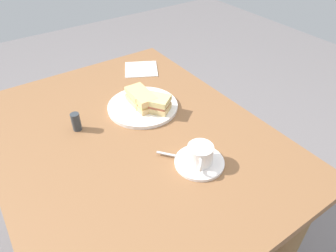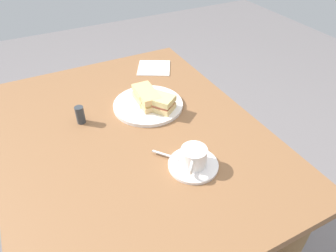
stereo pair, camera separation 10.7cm
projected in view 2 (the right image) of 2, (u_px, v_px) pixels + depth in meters
ground_plane at (142, 241)px, 1.54m from camera, size 6.00×6.00×0.00m
dining_table at (134, 155)px, 1.16m from camera, size 1.14×0.89×0.71m
sandwich_plate at (148, 105)px, 1.21m from camera, size 0.27×0.27×0.01m
sandwich_front at (147, 97)px, 1.19m from camera, size 0.14×0.07×0.06m
sandwich_back at (158, 102)px, 1.17m from camera, size 0.14×0.13×0.06m
coffee_saucer at (193, 165)px, 0.96m from camera, size 0.16×0.16×0.01m
coffee_cup at (194, 157)px, 0.93m from camera, size 0.10×0.09×0.06m
spoon at (171, 156)px, 0.98m from camera, size 0.08×0.07×0.01m
napkin at (154, 68)px, 1.46m from camera, size 0.20×0.20×0.00m
salt_shaker at (80, 115)px, 1.12m from camera, size 0.03×0.03×0.07m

